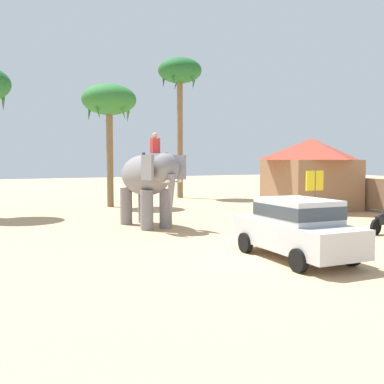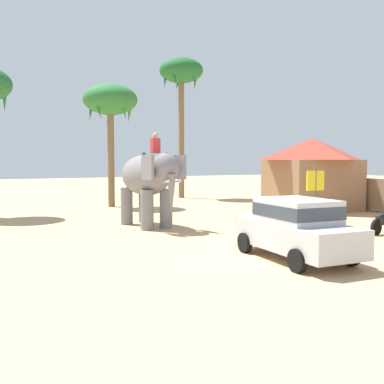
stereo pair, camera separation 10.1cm
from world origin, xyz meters
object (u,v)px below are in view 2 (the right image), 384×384
Objects in this scene: car_sedan_foreground at (295,226)px; signboard_yellow at (315,184)px; palm_tree_left_of_road at (181,76)px; roadside_hut at (312,172)px; palm_tree_near_hut at (110,103)px; elephant_with_mahout at (148,179)px.

signboard_yellow reaches higher than car_sedan_foreground.
car_sedan_foreground is 22.10m from palm_tree_left_of_road.
roadside_hut is (2.91, -10.67, -6.82)m from palm_tree_left_of_road.
palm_tree_near_hut reaches higher than car_sedan_foreground.
car_sedan_foreground is 8.18m from signboard_yellow.
palm_tree_near_hut is at bearing 91.66° from car_sedan_foreground.
palm_tree_left_of_road reaches higher than elephant_with_mahout.
palm_tree_near_hut is 12.34m from roadside_hut.
car_sedan_foreground is 0.58× the size of palm_tree_near_hut.
palm_tree_left_of_road is (6.06, 19.69, 8.02)m from car_sedan_foreground.
roadside_hut is (9.43, -6.86, -4.05)m from palm_tree_near_hut.
palm_tree_near_hut is at bearing -149.70° from palm_tree_left_of_road.
palm_tree_left_of_road reaches higher than signboard_yellow.
signboard_yellow is at bearing -58.12° from palm_tree_near_hut.
palm_tree_left_of_road reaches higher than palm_tree_near_hut.
palm_tree_near_hut reaches higher than signboard_yellow.
palm_tree_left_of_road is at bearing 58.55° from elephant_with_mahout.
elephant_with_mahout reaches higher than car_sedan_foreground.
car_sedan_foreground is 1.06× the size of elephant_with_mahout.
signboard_yellow is (-3.01, -3.46, -0.44)m from roadside_hut.
car_sedan_foreground is 16.73m from palm_tree_near_hut.
car_sedan_foreground is 7.65m from elephant_with_mahout.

